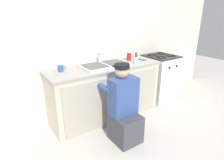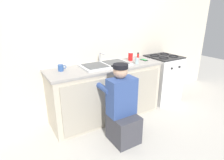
{
  "view_description": "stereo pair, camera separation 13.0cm",
  "coord_description": "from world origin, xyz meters",
  "px_view_note": "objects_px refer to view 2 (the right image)",
  "views": [
    {
      "loc": [
        -1.54,
        -2.18,
        1.73
      ],
      "look_at": [
        0.0,
        0.1,
        0.73
      ],
      "focal_mm": 30.0,
      "sensor_mm": 36.0,
      "label": 1
    },
    {
      "loc": [
        -1.43,
        -2.25,
        1.73
      ],
      "look_at": [
        0.0,
        0.1,
        0.73
      ],
      "focal_mm": 30.0,
      "sensor_mm": 36.0,
      "label": 2
    }
  ],
  "objects_px": {
    "stove_range": "(162,78)",
    "coffee_mug": "(61,68)",
    "plumber_person": "(122,110)",
    "water_glass": "(137,61)",
    "soda_cup_red": "(130,56)",
    "sink_double_basin": "(105,65)",
    "spice_bottle_red": "(138,56)",
    "cell_phone": "(144,60)"
  },
  "relations": [
    {
      "from": "plumber_person",
      "to": "sink_double_basin",
      "type": "bearing_deg",
      "value": 79.39
    },
    {
      "from": "stove_range",
      "to": "soda_cup_red",
      "type": "bearing_deg",
      "value": 174.15
    },
    {
      "from": "spice_bottle_red",
      "to": "coffee_mug",
      "type": "relative_size",
      "value": 0.83
    },
    {
      "from": "stove_range",
      "to": "coffee_mug",
      "type": "height_order",
      "value": "coffee_mug"
    },
    {
      "from": "stove_range",
      "to": "water_glass",
      "type": "height_order",
      "value": "water_glass"
    },
    {
      "from": "sink_double_basin",
      "to": "coffee_mug",
      "type": "bearing_deg",
      "value": 172.5
    },
    {
      "from": "plumber_person",
      "to": "water_glass",
      "type": "bearing_deg",
      "value": 39.01
    },
    {
      "from": "sink_double_basin",
      "to": "soda_cup_red",
      "type": "bearing_deg",
      "value": 7.81
    },
    {
      "from": "soda_cup_red",
      "to": "stove_range",
      "type": "bearing_deg",
      "value": -5.85
    },
    {
      "from": "cell_phone",
      "to": "water_glass",
      "type": "bearing_deg",
      "value": -153.51
    },
    {
      "from": "coffee_mug",
      "to": "cell_phone",
      "type": "bearing_deg",
      "value": -4.8
    },
    {
      "from": "water_glass",
      "to": "plumber_person",
      "type": "bearing_deg",
      "value": -140.99
    },
    {
      "from": "coffee_mug",
      "to": "soda_cup_red",
      "type": "bearing_deg",
      "value": -0.72
    },
    {
      "from": "spice_bottle_red",
      "to": "water_glass",
      "type": "relative_size",
      "value": 1.05
    },
    {
      "from": "coffee_mug",
      "to": "water_glass",
      "type": "bearing_deg",
      "value": -12.23
    },
    {
      "from": "cell_phone",
      "to": "sink_double_basin",
      "type": "bearing_deg",
      "value": 177.64
    },
    {
      "from": "cell_phone",
      "to": "spice_bottle_red",
      "type": "bearing_deg",
      "value": 88.53
    },
    {
      "from": "soda_cup_red",
      "to": "cell_phone",
      "type": "bearing_deg",
      "value": -25.76
    },
    {
      "from": "stove_range",
      "to": "coffee_mug",
      "type": "relative_size",
      "value": 7.44
    },
    {
      "from": "plumber_person",
      "to": "water_glass",
      "type": "height_order",
      "value": "plumber_person"
    },
    {
      "from": "plumber_person",
      "to": "spice_bottle_red",
      "type": "distance_m",
      "value": 1.33
    },
    {
      "from": "stove_range",
      "to": "soda_cup_red",
      "type": "distance_m",
      "value": 0.93
    },
    {
      "from": "cell_phone",
      "to": "spice_bottle_red",
      "type": "xyz_separation_m",
      "value": [
        0.0,
        0.18,
        0.04
      ]
    },
    {
      "from": "spice_bottle_red",
      "to": "coffee_mug",
      "type": "distance_m",
      "value": 1.49
    },
    {
      "from": "water_glass",
      "to": "coffee_mug",
      "type": "distance_m",
      "value": 1.23
    },
    {
      "from": "soda_cup_red",
      "to": "spice_bottle_red",
      "type": "bearing_deg",
      "value": 17.05
    },
    {
      "from": "sink_double_basin",
      "to": "plumber_person",
      "type": "height_order",
      "value": "sink_double_basin"
    },
    {
      "from": "plumber_person",
      "to": "cell_phone",
      "type": "height_order",
      "value": "plumber_person"
    },
    {
      "from": "spice_bottle_red",
      "to": "coffee_mug",
      "type": "xyz_separation_m",
      "value": [
        -1.48,
        -0.05,
        -0.0
      ]
    },
    {
      "from": "spice_bottle_red",
      "to": "stove_range",
      "type": "bearing_deg",
      "value": -15.51
    },
    {
      "from": "sink_double_basin",
      "to": "spice_bottle_red",
      "type": "distance_m",
      "value": 0.8
    },
    {
      "from": "plumber_person",
      "to": "coffee_mug",
      "type": "relative_size",
      "value": 8.76
    },
    {
      "from": "spice_bottle_red",
      "to": "soda_cup_red",
      "type": "bearing_deg",
      "value": -162.95
    },
    {
      "from": "plumber_person",
      "to": "water_glass",
      "type": "distance_m",
      "value": 0.96
    },
    {
      "from": "cell_phone",
      "to": "stove_range",
      "type": "bearing_deg",
      "value": 3.17
    },
    {
      "from": "stove_range",
      "to": "coffee_mug",
      "type": "distance_m",
      "value": 2.08
    },
    {
      "from": "soda_cup_red",
      "to": "coffee_mug",
      "type": "bearing_deg",
      "value": 179.28
    },
    {
      "from": "plumber_person",
      "to": "coffee_mug",
      "type": "bearing_deg",
      "value": 126.42
    },
    {
      "from": "coffee_mug",
      "to": "plumber_person",
      "type": "bearing_deg",
      "value": -53.58
    },
    {
      "from": "sink_double_basin",
      "to": "cell_phone",
      "type": "height_order",
      "value": "sink_double_basin"
    },
    {
      "from": "sink_double_basin",
      "to": "coffee_mug",
      "type": "xyz_separation_m",
      "value": [
        -0.7,
        0.09,
        0.03
      ]
    },
    {
      "from": "soda_cup_red",
      "to": "coffee_mug",
      "type": "relative_size",
      "value": 1.21
    }
  ]
}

